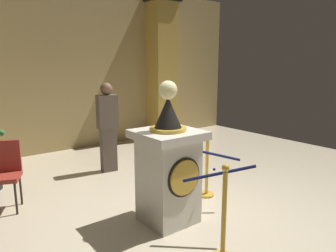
{
  "coord_description": "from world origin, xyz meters",
  "views": [
    {
      "loc": [
        -2.56,
        -2.98,
        1.98
      ],
      "look_at": [
        -0.28,
        -0.01,
        1.25
      ],
      "focal_mm": 33.21,
      "sensor_mm": 36.0,
      "label": 1
    }
  ],
  "objects_px": {
    "bystander_guest": "(108,125)",
    "cafe_chair_red": "(5,169)",
    "pedestal_clock": "(168,167)",
    "stanchion_near": "(224,227)",
    "stanchion_far": "(207,173)"
  },
  "relations": [
    {
      "from": "bystander_guest",
      "to": "cafe_chair_red",
      "type": "relative_size",
      "value": 1.74
    },
    {
      "from": "pedestal_clock",
      "to": "stanchion_near",
      "type": "distance_m",
      "value": 1.07
    },
    {
      "from": "stanchion_near",
      "to": "stanchion_far",
      "type": "xyz_separation_m",
      "value": [
        1.01,
        1.27,
        -0.0
      ]
    },
    {
      "from": "stanchion_far",
      "to": "pedestal_clock",
      "type": "bearing_deg",
      "value": -164.46
    },
    {
      "from": "stanchion_far",
      "to": "bystander_guest",
      "type": "relative_size",
      "value": 0.61
    },
    {
      "from": "stanchion_far",
      "to": "cafe_chair_red",
      "type": "distance_m",
      "value": 2.89
    },
    {
      "from": "stanchion_far",
      "to": "bystander_guest",
      "type": "bearing_deg",
      "value": 108.41
    },
    {
      "from": "pedestal_clock",
      "to": "stanchion_near",
      "type": "xyz_separation_m",
      "value": [
        -0.06,
        -1.0,
        -0.36
      ]
    },
    {
      "from": "stanchion_near",
      "to": "stanchion_far",
      "type": "bearing_deg",
      "value": 51.4
    },
    {
      "from": "stanchion_near",
      "to": "cafe_chair_red",
      "type": "distance_m",
      "value": 3.07
    },
    {
      "from": "pedestal_clock",
      "to": "cafe_chair_red",
      "type": "xyz_separation_m",
      "value": [
        -1.57,
        1.66,
        -0.15
      ]
    },
    {
      "from": "stanchion_far",
      "to": "bystander_guest",
      "type": "height_order",
      "value": "bystander_guest"
    },
    {
      "from": "pedestal_clock",
      "to": "stanchion_far",
      "type": "bearing_deg",
      "value": 15.54
    },
    {
      "from": "stanchion_near",
      "to": "stanchion_far",
      "type": "relative_size",
      "value": 1.01
    },
    {
      "from": "pedestal_clock",
      "to": "stanchion_far",
      "type": "relative_size",
      "value": 1.76
    }
  ]
}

